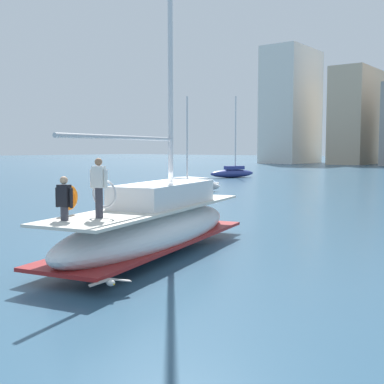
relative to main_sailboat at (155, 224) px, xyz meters
The scene contains 6 objects.
ground_plane 1.81m from the main_sailboat, 136.28° to the left, with size 400.00×400.00×0.00m, color #2D516B.
main_sailboat is the anchor object (origin of this frame).
moored_sloop_near 23.66m from the main_sailboat, 124.86° to the left, with size 5.31×3.44×7.34m.
moored_cutter_left 41.53m from the main_sailboat, 119.36° to the left, with size 3.56×5.72×9.16m.
seagull 4.83m from the main_sailboat, 60.20° to the right, with size 0.55×0.92×0.16m.
mooring_buoy 7.00m from the main_sailboat, 145.60° to the left, with size 0.54×0.54×0.87m.
Camera 1 is at (11.57, -12.81, 3.30)m, focal length 46.85 mm.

